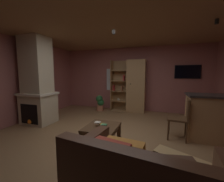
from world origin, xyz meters
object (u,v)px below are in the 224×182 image
object	(u,v)px
table_book_1	(104,125)
wall_mounted_tv	(187,72)
coffee_table	(102,130)
table_book_2	(98,122)
stone_fireplace	(37,85)
dining_chair	(182,116)
table_book_0	(103,125)
potted_floor_plant	(100,103)
bookshelf_cabinet	(134,86)

from	to	relation	value
table_book_1	wall_mounted_tv	xyz separation A→B (m)	(1.89, 3.24, 1.03)
coffee_table	table_book_2	bearing A→B (deg)	-161.57
stone_fireplace	wall_mounted_tv	xyz separation A→B (m)	(4.31, 2.40, 0.41)
table_book_2	dining_chair	xyz separation A→B (m)	(1.59, 0.97, 0.00)
wall_mounted_tv	table_book_2	bearing A→B (deg)	-122.24
coffee_table	table_book_0	size ratio (longest dim) A/B	5.71
wall_mounted_tv	potted_floor_plant	bearing A→B (deg)	-171.11
coffee_table	wall_mounted_tv	size ratio (longest dim) A/B	0.82
coffee_table	table_book_1	world-z (taller)	table_book_1
coffee_table	potted_floor_plant	world-z (taller)	potted_floor_plant
table_book_0	dining_chair	bearing A→B (deg)	31.23
table_book_0	table_book_2	size ratio (longest dim) A/B	1.17
table_book_0	dining_chair	distance (m)	1.76
bookshelf_cabinet	potted_floor_plant	xyz separation A→B (m)	(-1.30, -0.28, -0.66)
dining_chair	table_book_0	bearing A→B (deg)	-148.77
table_book_2	dining_chair	world-z (taller)	dining_chair
bookshelf_cabinet	table_book_0	size ratio (longest dim) A/B	16.58
stone_fireplace	coffee_table	size ratio (longest dim) A/B	3.65
dining_chair	potted_floor_plant	world-z (taller)	dining_chair
table_book_1	dining_chair	world-z (taller)	dining_chair
potted_floor_plant	wall_mounted_tv	size ratio (longest dim) A/B	0.74
stone_fireplace	dining_chair	distance (m)	3.92
table_book_0	wall_mounted_tv	world-z (taller)	wall_mounted_tv
table_book_2	potted_floor_plant	xyz separation A→B (m)	(-1.12, 2.72, -0.20)
bookshelf_cabinet	coffee_table	size ratio (longest dim) A/B	2.90
bookshelf_cabinet	potted_floor_plant	distance (m)	1.48
table_book_1	table_book_0	bearing A→B (deg)	119.80
table_book_2	potted_floor_plant	distance (m)	2.95
potted_floor_plant	wall_mounted_tv	bearing A→B (deg)	8.89
bookshelf_cabinet	table_book_2	distance (m)	3.04
bookshelf_cabinet	coffee_table	bearing A→B (deg)	-91.91
stone_fireplace	table_book_1	xyz separation A→B (m)	(2.42, -0.84, -0.62)
table_book_0	dining_chair	world-z (taller)	dining_chair
stone_fireplace	table_book_0	world-z (taller)	stone_fireplace
bookshelf_cabinet	dining_chair	xyz separation A→B (m)	(1.42, -2.04, -0.46)
stone_fireplace	potted_floor_plant	distance (m)	2.37
table_book_0	potted_floor_plant	size ratio (longest dim) A/B	0.19
table_book_0	wall_mounted_tv	distance (m)	3.86
stone_fireplace	table_book_1	distance (m)	2.64
coffee_table	stone_fireplace	bearing A→B (deg)	161.48
bookshelf_cabinet	stone_fireplace	bearing A→B (deg)	-138.17
table_book_2	wall_mounted_tv	xyz separation A→B (m)	(2.03, 3.21, 1.01)
stone_fireplace	table_book_2	bearing A→B (deg)	-19.59
dining_chair	potted_floor_plant	size ratio (longest dim) A/B	1.49
bookshelf_cabinet	coffee_table	xyz separation A→B (m)	(-0.10, -2.98, -0.62)
bookshelf_cabinet	dining_chair	bearing A→B (deg)	-55.09
table_book_1	potted_floor_plant	size ratio (longest dim) A/B	0.16
wall_mounted_tv	table_book_1	bearing A→B (deg)	-120.19
coffee_table	table_book_2	world-z (taller)	table_book_2
stone_fireplace	dining_chair	size ratio (longest dim) A/B	2.72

